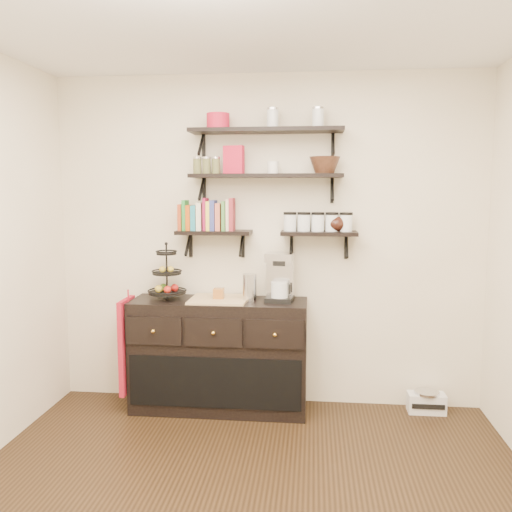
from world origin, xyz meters
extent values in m
cube|color=white|center=(0.00, 1.75, 1.35)|extent=(3.50, 0.02, 2.70)
cube|color=black|center=(0.00, 1.61, 2.23)|extent=(1.20, 0.27, 0.03)
cube|color=black|center=(-0.52, 1.74, 2.12)|extent=(0.02, 0.03, 0.20)
cube|color=black|center=(0.52, 1.74, 2.12)|extent=(0.02, 0.03, 0.20)
cube|color=black|center=(0.00, 1.61, 1.89)|extent=(1.20, 0.27, 0.03)
cube|color=black|center=(-0.52, 1.74, 1.77)|extent=(0.02, 0.03, 0.20)
cube|color=black|center=(0.52, 1.74, 1.77)|extent=(0.02, 0.03, 0.20)
cube|color=black|center=(-0.42, 1.62, 1.44)|extent=(0.60, 0.25, 0.03)
cube|color=black|center=(-0.64, 1.74, 1.32)|extent=(0.02, 0.03, 0.20)
cube|color=black|center=(-0.20, 1.74, 1.32)|extent=(0.03, 0.03, 0.20)
cube|color=black|center=(0.42, 1.62, 1.44)|extent=(0.60, 0.25, 0.03)
cube|color=black|center=(0.20, 1.74, 1.32)|extent=(0.03, 0.03, 0.20)
cube|color=black|center=(0.64, 1.74, 1.32)|extent=(0.02, 0.03, 0.20)
cube|color=#A43B1A|center=(-0.68, 1.63, 1.55)|extent=(0.02, 0.15, 0.20)
cube|color=#278130|center=(-0.65, 1.63, 1.57)|extent=(0.03, 0.15, 0.24)
cube|color=#BC490A|center=(-0.61, 1.63, 1.55)|extent=(0.04, 0.15, 0.21)
cube|color=teal|center=(-0.57, 1.63, 1.57)|extent=(0.03, 0.15, 0.25)
cube|color=beige|center=(-0.54, 1.63, 1.56)|extent=(0.03, 0.15, 0.22)
cube|color=maroon|center=(-0.50, 1.63, 1.58)|extent=(0.04, 0.15, 0.26)
cube|color=yellow|center=(-0.46, 1.63, 1.56)|extent=(0.03, 0.15, 0.23)
cube|color=navy|center=(-0.42, 1.63, 1.55)|extent=(0.03, 0.15, 0.20)
cube|color=#C96047|center=(-0.38, 1.63, 1.57)|extent=(0.04, 0.15, 0.24)
cube|color=#46823C|center=(-0.34, 1.63, 1.55)|extent=(0.03, 0.15, 0.21)
cube|color=beige|center=(-0.31, 1.63, 1.57)|extent=(0.03, 0.15, 0.25)
cube|color=maroon|center=(-0.27, 1.63, 1.56)|extent=(0.02, 0.15, 0.22)
cylinder|color=silver|center=(0.19, 1.63, 1.51)|extent=(0.10, 0.10, 0.13)
cylinder|color=silver|center=(0.30, 1.63, 1.51)|extent=(0.10, 0.10, 0.13)
cylinder|color=silver|center=(0.41, 1.63, 1.51)|extent=(0.10, 0.10, 0.13)
cylinder|color=silver|center=(0.52, 1.63, 1.51)|extent=(0.10, 0.10, 0.13)
cylinder|color=silver|center=(0.63, 1.63, 1.51)|extent=(0.10, 0.10, 0.13)
cube|color=black|center=(-0.37, 1.51, 0.45)|extent=(1.40, 0.45, 0.90)
cube|color=tan|center=(-0.37, 1.51, 0.91)|extent=(0.45, 0.41, 0.02)
sphere|color=gold|center=(-0.83, 1.26, 0.70)|extent=(0.04, 0.04, 0.04)
sphere|color=gold|center=(-0.37, 1.26, 0.70)|extent=(0.04, 0.04, 0.04)
sphere|color=gold|center=(0.10, 1.26, 0.70)|extent=(0.04, 0.04, 0.04)
cylinder|color=black|center=(-0.79, 1.51, 1.12)|extent=(0.01, 0.01, 0.44)
cylinder|color=black|center=(-0.79, 1.51, 0.95)|extent=(0.30, 0.30, 0.01)
cylinder|color=black|center=(-0.79, 1.51, 1.11)|extent=(0.23, 0.23, 0.02)
cylinder|color=black|center=(-0.79, 1.51, 1.27)|extent=(0.16, 0.16, 0.02)
sphere|color=#B21914|center=(-0.74, 1.55, 0.99)|extent=(0.06, 0.06, 0.06)
sphere|color=gold|center=(-0.82, 1.51, 1.14)|extent=(0.05, 0.05, 0.05)
cube|color=#9C5B24|center=(-0.37, 1.51, 0.96)|extent=(0.08, 0.08, 0.08)
cube|color=black|center=(0.12, 1.51, 0.92)|extent=(0.23, 0.21, 0.04)
cube|color=silver|center=(0.12, 1.58, 1.08)|extent=(0.22, 0.10, 0.33)
cube|color=silver|center=(0.12, 1.51, 1.25)|extent=(0.23, 0.21, 0.07)
cylinder|color=silver|center=(0.12, 1.50, 1.00)|extent=(0.15, 0.15, 0.12)
cylinder|color=silver|center=(-0.12, 1.49, 1.01)|extent=(0.11, 0.11, 0.22)
cube|color=maroon|center=(-1.10, 1.41, 0.54)|extent=(0.04, 0.32, 0.75)
cube|color=silver|center=(1.30, 1.61, 0.08)|extent=(0.29, 0.15, 0.16)
cylinder|color=silver|center=(1.30, 1.61, 0.17)|extent=(0.20, 0.20, 0.02)
cube|color=black|center=(1.30, 1.53, 0.08)|extent=(0.25, 0.01, 0.04)
cube|color=red|center=(-0.26, 1.61, 2.01)|extent=(0.17, 0.09, 0.22)
cylinder|color=white|center=(0.05, 1.61, 1.95)|extent=(0.09, 0.09, 0.10)
cylinder|color=red|center=(-0.38, 1.61, 2.31)|extent=(0.18, 0.18, 0.12)
camera|label=1|loc=(0.38, -2.67, 1.78)|focal=38.00mm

